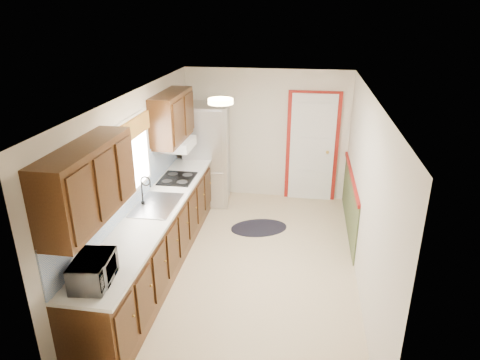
% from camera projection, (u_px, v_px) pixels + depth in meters
% --- Properties ---
extents(room_shell, '(3.20, 5.20, 2.52)m').
position_uv_depth(room_shell, '(248.00, 187.00, 5.60)').
color(room_shell, beige).
rests_on(room_shell, ground).
extents(kitchen_run, '(0.63, 4.00, 2.20)m').
position_uv_depth(kitchen_run, '(152.00, 217.00, 5.66)').
color(kitchen_run, '#371D0C').
rests_on(kitchen_run, ground).
extents(back_wall_trim, '(1.12, 2.30, 2.08)m').
position_uv_depth(back_wall_trim, '(320.00, 159.00, 7.60)').
color(back_wall_trim, maroon).
rests_on(back_wall_trim, ground).
extents(ceiling_fixture, '(0.30, 0.30, 0.06)m').
position_uv_depth(ceiling_fixture, '(221.00, 101.00, 5.03)').
color(ceiling_fixture, '#FFD88C').
rests_on(ceiling_fixture, room_shell).
extents(microwave, '(0.33, 0.52, 0.33)m').
position_uv_depth(microwave, '(93.00, 268.00, 4.02)').
color(microwave, white).
rests_on(microwave, kitchen_run).
extents(refrigerator, '(0.84, 0.81, 1.83)m').
position_uv_depth(refrigerator, '(207.00, 154.00, 7.73)').
color(refrigerator, '#B7B7BC').
rests_on(refrigerator, ground).
extents(rug, '(1.08, 0.87, 0.01)m').
position_uv_depth(rug, '(259.00, 228.00, 7.06)').
color(rug, black).
rests_on(rug, ground).
extents(cooktop, '(0.50, 0.59, 0.02)m').
position_uv_depth(cooktop, '(177.00, 178.00, 6.55)').
color(cooktop, black).
rests_on(cooktop, kitchen_run).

